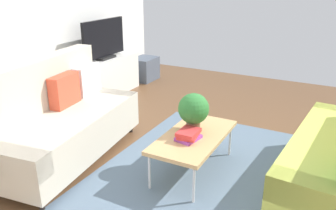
{
  "coord_description": "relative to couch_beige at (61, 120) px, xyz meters",
  "views": [
    {
      "loc": [
        -3.0,
        -1.14,
        1.94
      ],
      "look_at": [
        0.02,
        0.47,
        0.65
      ],
      "focal_mm": 36.95,
      "sensor_mm": 36.0,
      "label": 1
    }
  ],
  "objects": [
    {
      "name": "coffee_table",
      "position": [
        0.39,
        -1.42,
        -0.05
      ],
      "size": [
        1.1,
        0.56,
        0.42
      ],
      "color": "tan",
      "rests_on": "ground_plane"
    },
    {
      "name": "table_book_0",
      "position": [
        0.27,
        -1.42,
        -0.01
      ],
      "size": [
        0.27,
        0.22,
        0.03
      ],
      "primitive_type": "cube",
      "rotation": [
        0.0,
        0.0,
        -0.19
      ],
      "color": "purple",
      "rests_on": "coffee_table"
    },
    {
      "name": "bottle_0",
      "position": [
        1.57,
        0.87,
        0.29
      ],
      "size": [
        0.04,
        0.04,
        0.18
      ],
      "primitive_type": "cylinder",
      "color": "purple",
      "rests_on": "tv_console"
    },
    {
      "name": "ground_plane",
      "position": [
        0.47,
        -1.55,
        -0.45
      ],
      "size": [
        7.68,
        7.68,
        0.0
      ],
      "primitive_type": "plane",
      "color": "brown"
    },
    {
      "name": "area_rug",
      "position": [
        0.34,
        -1.62,
        -0.44
      ],
      "size": [
        2.9,
        2.2,
        0.01
      ],
      "primitive_type": "cube",
      "color": "slate",
      "rests_on": "ground_plane"
    },
    {
      "name": "wall_far",
      "position": [
        0.47,
        1.25,
        1.0
      ],
      "size": [
        6.4,
        0.12,
        2.9
      ],
      "primitive_type": "cube",
      "color": "white",
      "rests_on": "ground_plane"
    },
    {
      "name": "vase_0",
      "position": [
        1.38,
        0.96,
        0.28
      ],
      "size": [
        0.13,
        0.13,
        0.17
      ],
      "primitive_type": "cylinder",
      "color": "silver",
      "rests_on": "tv_console"
    },
    {
      "name": "tv_console",
      "position": [
        1.96,
        0.91,
        -0.13
      ],
      "size": [
        1.4,
        0.44,
        0.64
      ],
      "primitive_type": "cube",
      "color": "silver",
      "rests_on": "ground_plane"
    },
    {
      "name": "storage_trunk",
      "position": [
        3.06,
        0.81,
        -0.23
      ],
      "size": [
        0.52,
        0.4,
        0.44
      ],
      "primitive_type": "cube",
      "color": "#4C5666",
      "rests_on": "ground_plane"
    },
    {
      "name": "couch_beige",
      "position": [
        0.0,
        0.0,
        0.0
      ],
      "size": [
        1.99,
        1.08,
        1.1
      ],
      "rotation": [
        0.0,
        0.0,
        3.27
      ],
      "color": "beige",
      "rests_on": "ground_plane"
    },
    {
      "name": "table_book_2",
      "position": [
        0.27,
        -1.42,
        0.05
      ],
      "size": [
        0.24,
        0.18,
        0.04
      ],
      "primitive_type": "cube",
      "rotation": [
        0.0,
        0.0,
        -0.0
      ],
      "color": "red",
      "rests_on": "table_book_1"
    },
    {
      "name": "table_book_1",
      "position": [
        0.27,
        -1.42,
        0.02
      ],
      "size": [
        0.26,
        0.21,
        0.03
      ],
      "primitive_type": "cube",
      "rotation": [
        0.0,
        0.0,
        0.14
      ],
      "color": "red",
      "rests_on": "table_book_0"
    },
    {
      "name": "tv",
      "position": [
        1.96,
        0.89,
        0.51
      ],
      "size": [
        1.0,
        0.2,
        0.64
      ],
      "color": "black",
      "rests_on": "tv_console"
    },
    {
      "name": "potted_plant",
      "position": [
        0.48,
        -1.38,
        0.21
      ],
      "size": [
        0.32,
        0.32,
        0.41
      ],
      "color": "brown",
      "rests_on": "coffee_table"
    }
  ]
}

